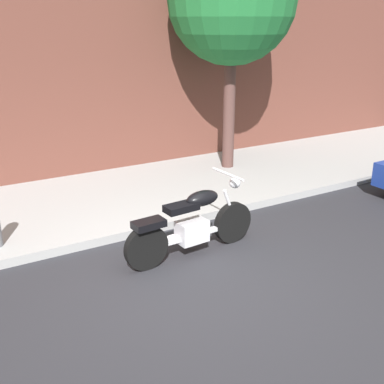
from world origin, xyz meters
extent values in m
plane|color=#28282D|center=(0.00, 0.00, 0.00)|extent=(60.00, 60.00, 0.00)
cube|color=#9F9F9F|center=(0.00, 3.23, 0.07)|extent=(19.35, 3.23, 0.14)
cylinder|color=black|center=(1.06, 0.75, 0.32)|extent=(0.65, 0.16, 0.64)
cylinder|color=black|center=(-0.44, 0.64, 0.32)|extent=(0.65, 0.16, 0.64)
cube|color=silver|center=(0.31, 0.69, 0.37)|extent=(0.46, 0.31, 0.32)
cube|color=silver|center=(0.31, 0.69, 0.30)|extent=(1.36, 0.18, 0.06)
ellipsoid|color=black|center=(0.49, 0.71, 0.84)|extent=(0.54, 0.30, 0.22)
cube|color=black|center=(0.13, 0.68, 0.78)|extent=(0.50, 0.27, 0.10)
cube|color=black|center=(-0.39, 0.64, 0.66)|extent=(0.46, 0.27, 0.10)
cylinder|color=silver|center=(1.00, 0.74, 0.60)|extent=(0.27, 0.07, 0.58)
cylinder|color=silver|center=(0.94, 0.74, 1.12)|extent=(0.09, 0.70, 0.04)
sphere|color=silver|center=(1.08, 0.75, 0.96)|extent=(0.17, 0.17, 0.17)
cylinder|color=silver|center=(0.05, 0.83, 0.27)|extent=(0.80, 0.15, 0.09)
cylinder|color=brown|center=(3.00, 3.72, 1.45)|extent=(0.25, 0.25, 2.91)
camera|label=1|loc=(-2.82, -4.68, 3.24)|focal=44.34mm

